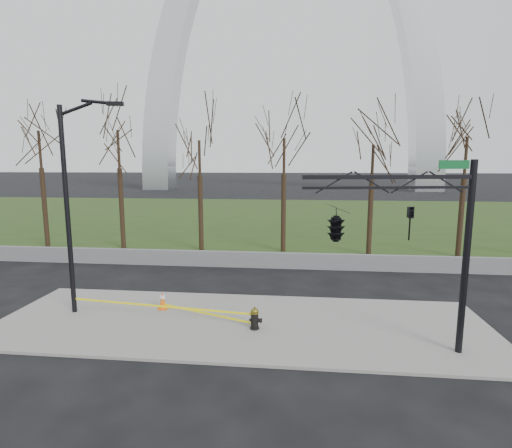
# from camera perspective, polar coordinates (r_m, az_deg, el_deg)

# --- Properties ---
(ground) EXTENTS (500.00, 500.00, 0.00)m
(ground) POSITION_cam_1_polar(r_m,az_deg,el_deg) (14.81, -2.33, -14.52)
(ground) COLOR black
(ground) RESTS_ON ground
(sidewalk) EXTENTS (18.00, 6.00, 0.10)m
(sidewalk) POSITION_cam_1_polar(r_m,az_deg,el_deg) (14.80, -2.33, -14.35)
(sidewalk) COLOR gray
(sidewalk) RESTS_ON ground
(grass_strip) EXTENTS (120.00, 40.00, 0.06)m
(grass_strip) POSITION_cam_1_polar(r_m,az_deg,el_deg) (43.89, 3.33, 1.16)
(grass_strip) COLOR #263E16
(grass_strip) RESTS_ON ground
(guardrail) EXTENTS (60.00, 0.30, 0.90)m
(guardrail) POSITION_cam_1_polar(r_m,az_deg,el_deg) (22.22, 0.65, -5.30)
(guardrail) COLOR #59595B
(guardrail) RESTS_ON ground
(gateway_arch) EXTENTS (66.00, 6.00, 65.00)m
(gateway_arch) POSITION_cam_1_polar(r_m,az_deg,el_deg) (92.40, 4.98, 25.54)
(gateway_arch) COLOR silver
(gateway_arch) RESTS_ON ground
(tree_row) EXTENTS (48.29, 4.00, 8.76)m
(tree_row) POSITION_cam_1_polar(r_m,az_deg,el_deg) (25.51, 4.09, 5.45)
(tree_row) COLOR black
(tree_row) RESTS_ON ground
(fire_hydrant) EXTENTS (0.51, 0.33, 0.81)m
(fire_hydrant) POSITION_cam_1_polar(r_m,az_deg,el_deg) (14.07, -0.16, -13.74)
(fire_hydrant) COLOR black
(fire_hydrant) RESTS_ON sidewalk
(traffic_cone) EXTENTS (0.39, 0.39, 0.70)m
(traffic_cone) POSITION_cam_1_polar(r_m,az_deg,el_deg) (16.30, -13.55, -10.85)
(traffic_cone) COLOR #ED5C0C
(traffic_cone) RESTS_ON sidewalk
(street_light) EXTENTS (2.38, 0.55, 8.21)m
(street_light) POSITION_cam_1_polar(r_m,az_deg,el_deg) (16.23, -25.37, 3.82)
(street_light) COLOR black
(street_light) RESTS_ON ground
(traffic_signal_mast) EXTENTS (5.03, 2.54, 6.00)m
(traffic_signal_mast) POSITION_cam_1_polar(r_m,az_deg,el_deg) (11.60, 15.29, -0.03)
(traffic_signal_mast) COLOR black
(traffic_signal_mast) RESTS_ON ground
(caution_tape) EXTENTS (7.25, 1.52, 0.42)m
(caution_tape) POSITION_cam_1_polar(r_m,az_deg,el_deg) (15.15, -11.63, -12.08)
(caution_tape) COLOR #FFEF0D
(caution_tape) RESTS_ON ground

